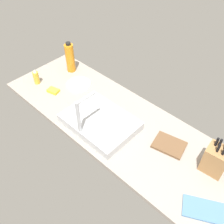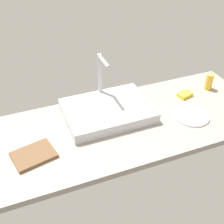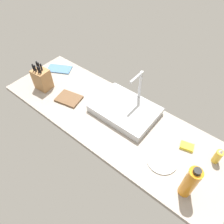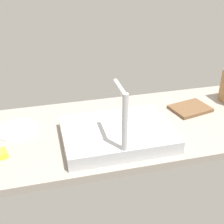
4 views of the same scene
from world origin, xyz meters
The scene contains 7 objects.
countertop_slab centered at (0.00, 0.00, 1.75)cm, with size 191.77×64.46×3.50cm, color gray.
sink_basin centered at (6.37, 10.73, 6.61)cm, with size 49.42×36.00×6.22cm, color #B7BABF.
faucet centered at (8.06, 25.50, 22.02)cm, with size 5.50×15.88×31.27cm.
cutting_board centered at (-39.48, -7.20, 4.40)cm, with size 20.08×15.04×1.80cm, color brown.
soap_bottle centered at (78.38, 13.37, 9.39)cm, with size 4.76×4.76×13.60cm.
dinner_plate centered at (51.31, -8.68, 4.10)cm, with size 20.01×20.01×1.20cm, color white.
dish_sponge centered at (59.36, 11.26, 4.70)cm, with size 9.00×6.00×2.40cm, color yellow.
Camera 2 is at (-41.67, -118.13, 109.10)cm, focal length 47.53 mm.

